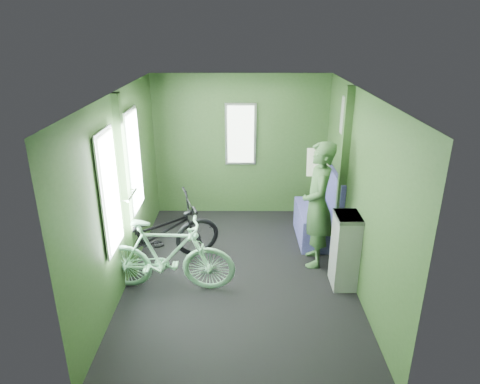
% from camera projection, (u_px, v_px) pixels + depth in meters
% --- Properties ---
extents(room, '(4.00, 4.02, 2.31)m').
position_uv_depth(room, '(237.00, 167.00, 5.00)').
color(room, black).
rests_on(room, ground).
extents(bicycle_black, '(1.96, 1.43, 1.04)m').
position_uv_depth(bicycle_black, '(156.00, 265.00, 5.70)').
color(bicycle_black, black).
rests_on(bicycle_black, ground).
extents(bicycle_mint, '(1.65, 0.68, 1.03)m').
position_uv_depth(bicycle_mint, '(169.00, 291.00, 5.15)').
color(bicycle_mint, '#91DBAD').
rests_on(bicycle_mint, ground).
extents(passenger, '(0.44, 0.70, 1.67)m').
position_uv_depth(passenger, '(318.00, 205.00, 5.48)').
color(passenger, '#34562F').
rests_on(passenger, ground).
extents(waste_box, '(0.28, 0.39, 0.94)m').
position_uv_depth(waste_box, '(345.00, 251.00, 5.12)').
color(waste_box, gray).
rests_on(waste_box, ground).
extents(bench_seat, '(0.55, 0.97, 1.02)m').
position_uv_depth(bench_seat, '(318.00, 220.00, 6.30)').
color(bench_seat, navy).
rests_on(bench_seat, ground).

